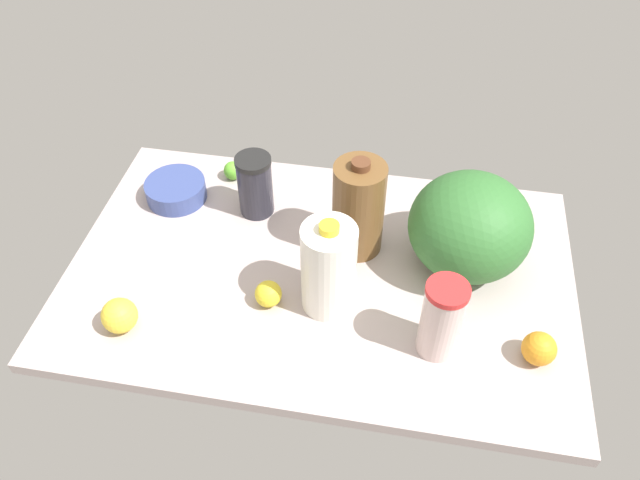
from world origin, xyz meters
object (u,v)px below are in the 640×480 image
lime_loose (233,170)px  milk_jug (329,268)px  shaker_bottle (255,185)px  watermelon (470,226)px  orange_near_front (539,349)px  mixing_bowl (176,190)px  tumbler_cup (442,319)px  chocolate_milk_jug (358,208)px  lemon_far_back (120,316)px  lemon_beside_bowl (268,294)px

lime_loose → milk_jug: bearing=-49.5°
shaker_bottle → watermelon: size_ratio=0.60×
orange_near_front → mixing_bowl: bearing=158.7°
tumbler_cup → chocolate_milk_jug: chocolate_milk_jug is taller
lemon_far_back → orange_near_front: lemon_far_back is taller
mixing_bowl → chocolate_milk_jug: bearing=-10.5°
mixing_bowl → lime_loose: 16.59cm
tumbler_cup → chocolate_milk_jug: size_ratio=0.74×
orange_near_front → lime_loose: orange_near_front is taller
orange_near_front → lemon_beside_bowl: 59.14cm
milk_jug → watermelon: size_ratio=0.87×
tumbler_cup → milk_jug: size_ratio=0.79×
milk_jug → lemon_far_back: size_ratio=3.12×
shaker_bottle → lime_loose: bearing=129.8°
mixing_bowl → orange_near_front: (91.51, -35.75, 0.98)cm
lime_loose → lemon_beside_bowl: bearing=-64.4°
tumbler_cup → lemon_beside_bowl: size_ratio=3.16×
shaker_bottle → lemon_beside_bowl: 32.03cm
tumbler_cup → lemon_beside_bowl: bearing=171.7°
lemon_beside_bowl → chocolate_milk_jug: bearing=51.6°
shaker_bottle → orange_near_front: bearing=-26.7°
chocolate_milk_jug → lemon_beside_bowl: chocolate_milk_jug is taller
lemon_far_back → orange_near_front: bearing=4.7°
milk_jug → chocolate_milk_jug: chocolate_milk_jug is taller
lime_loose → shaker_bottle: bearing=-50.2°
watermelon → chocolate_milk_jug: bearing=176.8°
tumbler_cup → lemon_beside_bowl: (-38.01, 5.55, -6.72)cm
watermelon → lemon_beside_bowl: bearing=-154.9°
mixing_bowl → orange_near_front: size_ratio=2.20×
lemon_far_back → lemon_beside_bowl: 32.54cm
orange_near_front → lime_loose: 91.42cm
tumbler_cup → lemon_beside_bowl: tumbler_cup is taller
chocolate_milk_jug → shaker_bottle: bearing=163.2°
tumbler_cup → lime_loose: 74.88cm
tumbler_cup → orange_near_front: bearing=1.7°
mixing_bowl → lemon_beside_bowl: 44.83cm
tumbler_cup → milk_jug: 26.09cm
watermelon → tumbler_cup: bearing=-101.1°
shaker_bottle → tumbler_cup: (48.22, -35.43, 1.31)cm
milk_jug → mixing_bowl: milk_jug is taller
milk_jug → lemon_far_back: (-43.43, -14.79, -7.57)cm
chocolate_milk_jug → lime_loose: 43.12cm
mixing_bowl → orange_near_front: bearing=-21.3°
milk_jug → lemon_beside_bowl: milk_jug is taller
milk_jug → lemon_beside_bowl: size_ratio=3.98×
milk_jug → watermelon: bearing=30.5°
milk_jug → chocolate_milk_jug: 19.43cm
lemon_beside_bowl → lime_loose: lemon_beside_bowl is taller
watermelon → lemon_far_back: watermelon is taller
mixing_bowl → lemon_beside_bowl: lemon_beside_bowl is taller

